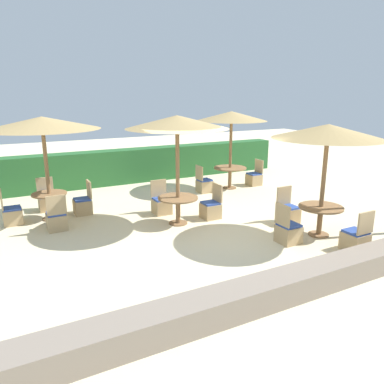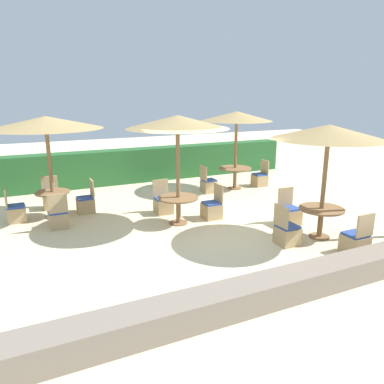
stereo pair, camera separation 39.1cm
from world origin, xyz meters
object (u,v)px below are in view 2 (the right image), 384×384
(parasol_center, at_px, (178,123))
(patio_chair_back_right_east, at_px, (260,179))
(patio_chair_front_right_west, at_px, (287,233))
(patio_chair_center_east, at_px, (212,209))
(round_table_back_right, at_px, (235,172))
(patio_chair_back_left_west, at_px, (16,212))
(parasol_back_right, at_px, (237,117))
(patio_chair_back_left_north, at_px, (52,200))
(patio_chair_front_right_north, at_px, (289,214))
(parasol_back_left, at_px, (46,123))
(parasol_front_right, at_px, (329,133))
(patio_chair_back_right_west, at_px, (208,185))
(round_table_center, at_px, (178,203))
(patio_chair_center_north, at_px, (163,204))
(patio_chair_back_left_south, at_px, (58,218))
(patio_chair_front_right_south, at_px, (355,242))
(round_table_front_right, at_px, (321,215))
(round_table_back_left, at_px, (53,198))
(patio_chair_back_left_east, at_px, (86,203))

(parasol_center, bearing_deg, patio_chair_back_right_east, 29.88)
(patio_chair_front_right_west, height_order, patio_chair_center_east, same)
(round_table_back_right, relative_size, patio_chair_back_right_east, 1.23)
(patio_chair_back_left_west, relative_size, parasol_back_right, 0.35)
(patio_chair_front_right_west, relative_size, patio_chair_back_left_north, 1.00)
(patio_chair_front_right_west, distance_m, patio_chair_front_right_north, 1.40)
(patio_chair_front_right_north, bearing_deg, round_table_back_right, -100.12)
(patio_chair_center_east, bearing_deg, parasol_back_left, 63.29)
(patio_chair_front_right_north, bearing_deg, patio_chair_back_left_west, -26.75)
(parasol_front_right, bearing_deg, patio_chair_back_right_west, 95.49)
(parasol_front_right, distance_m, patio_chair_back_right_west, 5.24)
(patio_chair_back_right_west, height_order, round_table_center, patio_chair_back_right_west)
(patio_chair_back_left_north, bearing_deg, parasol_center, 135.34)
(patio_chair_front_right_north, bearing_deg, parasol_back_right, -100.12)
(patio_chair_back_left_west, relative_size, patio_chair_center_north, 1.00)
(parasol_front_right, bearing_deg, patio_chair_front_right_west, -179.36)
(patio_chair_back_left_west, bearing_deg, patio_chair_back_right_east, 93.63)
(parasol_front_right, distance_m, patio_chair_back_left_north, 7.78)
(parasol_front_right, xyz_separation_m, patio_chair_front_right_north, (-0.05, 1.04, -2.19))
(patio_chair_front_right_west, xyz_separation_m, patio_chair_center_north, (-1.68, 3.29, 0.00))
(patio_chair_front_right_north, relative_size, patio_chair_back_right_west, 1.00)
(patio_chair_back_left_north, bearing_deg, round_table_center, 135.34)
(patio_chair_back_left_west, bearing_deg, patio_chair_back_left_south, 44.52)
(parasol_back_left, bearing_deg, patio_chair_back_left_south, -89.49)
(patio_chair_center_north, bearing_deg, parasol_back_left, -18.52)
(patio_chair_front_right_south, relative_size, round_table_back_right, 0.81)
(round_table_front_right, relative_size, parasol_center, 0.37)
(parasol_back_right, relative_size, patio_chair_center_east, 2.88)
(round_table_front_right, bearing_deg, parasol_front_right, 90.00)
(parasol_front_right, distance_m, patio_chair_front_right_north, 2.42)
(round_table_back_left, xyz_separation_m, patio_chair_back_right_east, (7.15, 0.54, -0.27))
(patio_chair_front_right_west, bearing_deg, patio_chair_front_right_north, 138.30)
(patio_chair_back_left_north, bearing_deg, patio_chair_front_right_south, 131.68)
(round_table_back_left, distance_m, patio_chair_back_left_east, 0.91)
(patio_chair_back_left_west, height_order, round_table_back_right, patio_chair_back_left_west)
(patio_chair_back_left_west, relative_size, round_table_center, 0.91)
(patio_chair_back_right_west, distance_m, round_table_center, 3.27)
(patio_chair_back_left_east, xyz_separation_m, parasol_back_right, (5.23, 0.53, 2.24))
(parasol_front_right, relative_size, patio_chair_center_north, 2.82)
(patio_chair_back_left_south, relative_size, patio_chair_center_north, 1.00)
(patio_chair_front_right_west, height_order, parasol_back_left, parasol_back_left)
(round_table_back_right, bearing_deg, patio_chair_back_left_north, 177.13)
(patio_chair_back_left_north, distance_m, round_table_center, 4.00)
(patio_chair_back_right_east, bearing_deg, patio_chair_front_right_west, 150.93)
(round_table_back_right, relative_size, parasol_center, 0.41)
(patio_chair_front_right_north, bearing_deg, patio_chair_back_left_north, -36.94)
(round_table_center, relative_size, patio_chair_center_north, 1.10)
(patio_chair_back_left_east, relative_size, parasol_center, 0.34)
(round_table_front_right, bearing_deg, patio_chair_back_left_west, 146.50)
(parasol_back_left, relative_size, patio_chair_back_right_west, 3.11)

